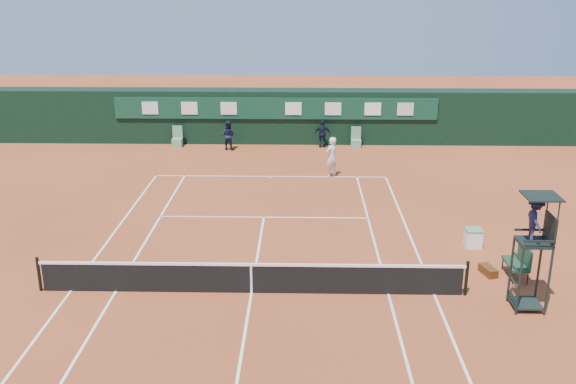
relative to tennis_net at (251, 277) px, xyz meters
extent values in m
plane|color=#A54A27|center=(0.00, 0.00, -0.51)|extent=(90.00, 90.00, 0.00)
cube|color=silver|center=(0.00, 11.88, -0.50)|extent=(11.05, 0.08, 0.01)
cube|color=white|center=(5.49, 0.00, -0.50)|extent=(0.08, 23.85, 0.01)
cube|color=white|center=(-5.49, 0.00, -0.50)|extent=(0.08, 23.85, 0.01)
cube|color=silver|center=(4.12, 0.00, -0.50)|extent=(0.08, 23.85, 0.01)
cube|color=white|center=(-4.12, 0.00, -0.50)|extent=(0.08, 23.85, 0.01)
cube|color=silver|center=(0.00, 6.40, -0.50)|extent=(8.31, 0.08, 0.01)
cube|color=white|center=(0.00, 0.00, -0.50)|extent=(0.08, 12.88, 0.01)
cube|color=silver|center=(0.00, 11.73, -0.50)|extent=(0.08, 0.30, 0.01)
cube|color=black|center=(0.00, 0.00, -0.06)|extent=(12.60, 0.04, 0.90)
cube|color=white|center=(0.00, 0.00, 0.42)|extent=(12.80, 0.06, 0.08)
cube|color=white|center=(0.00, 0.00, -0.05)|extent=(0.06, 0.05, 0.92)
cylinder|color=black|center=(6.40, 0.00, 0.04)|extent=(0.10, 0.10, 1.10)
cylinder|color=black|center=(-6.40, 0.00, 0.04)|extent=(0.10, 0.10, 1.10)
cube|color=black|center=(0.00, 18.75, 0.99)|extent=(40.00, 1.50, 3.00)
cube|color=#0F3A25|center=(0.00, 17.94, 1.59)|extent=(18.00, 0.10, 1.20)
cube|color=silver|center=(-7.00, 17.87, 1.59)|extent=(0.90, 0.04, 0.70)
cube|color=silver|center=(-4.80, 17.87, 1.59)|extent=(0.90, 0.04, 0.70)
cube|color=silver|center=(-2.60, 17.87, 1.59)|extent=(0.90, 0.04, 0.70)
cube|color=white|center=(1.00, 17.87, 1.59)|extent=(0.90, 0.04, 0.70)
cube|color=white|center=(3.20, 17.87, 1.59)|extent=(0.90, 0.04, 0.70)
cube|color=white|center=(5.40, 17.87, 1.59)|extent=(0.90, 0.04, 0.70)
cube|color=silver|center=(7.20, 17.87, 1.59)|extent=(0.90, 0.04, 0.70)
cube|color=#64996E|center=(-5.50, 17.45, -0.28)|extent=(0.55, 0.50, 0.46)
cube|color=#5C8D64|center=(-5.50, 17.67, 0.29)|extent=(0.55, 0.06, 0.70)
cube|color=#649873|center=(4.50, 17.45, -0.28)|extent=(0.55, 0.50, 0.46)
cube|color=#598866|center=(4.50, 17.67, 0.29)|extent=(0.55, 0.06, 0.70)
cylinder|color=black|center=(7.55, -1.15, 0.49)|extent=(0.07, 0.07, 2.00)
cylinder|color=black|center=(7.55, -0.35, 0.49)|extent=(0.07, 0.07, 2.00)
cylinder|color=black|center=(8.35, -1.15, 0.49)|extent=(0.07, 0.07, 2.00)
cylinder|color=black|center=(8.35, -0.35, 0.49)|extent=(0.07, 0.07, 2.00)
cube|color=black|center=(7.95, -0.75, 1.53)|extent=(0.85, 0.85, 0.08)
cube|color=black|center=(8.35, -0.75, 1.94)|extent=(0.06, 0.85, 0.80)
cube|color=black|center=(7.95, -1.17, 1.74)|extent=(0.85, 0.05, 0.06)
cube|color=black|center=(7.95, -0.33, 1.74)|extent=(0.85, 0.05, 0.06)
cylinder|color=black|center=(8.35, -1.15, 2.39)|extent=(0.04, 0.04, 1.00)
cylinder|color=black|center=(8.35, -0.35, 2.39)|extent=(0.04, 0.04, 1.00)
cube|color=black|center=(8.00, -0.75, 2.89)|extent=(0.95, 0.95, 0.04)
cube|color=black|center=(7.95, -0.75, -0.36)|extent=(0.80, 0.80, 0.05)
cube|color=black|center=(7.55, -0.75, -0.11)|extent=(0.04, 0.80, 0.04)
cube|color=black|center=(7.55, -0.75, 0.29)|extent=(0.04, 0.80, 0.04)
cube|color=black|center=(7.55, -0.75, 0.69)|extent=(0.04, 0.80, 0.04)
cube|color=black|center=(7.55, -0.75, 1.09)|extent=(0.04, 0.80, 0.04)
imported|color=#191A33|center=(7.90, -0.75, 2.21)|extent=(0.47, 0.82, 1.28)
cube|color=#173923|center=(8.26, 1.26, -0.06)|extent=(0.55, 1.20, 0.08)
cube|color=#183C27|center=(8.51, 1.26, 0.29)|extent=(0.06, 1.20, 0.60)
cylinder|color=black|center=(8.04, 0.71, -0.30)|extent=(0.04, 0.04, 0.41)
cylinder|color=black|center=(8.48, 0.71, -0.30)|extent=(0.04, 0.04, 0.41)
cylinder|color=black|center=(8.04, 1.81, -0.30)|extent=(0.04, 0.04, 0.41)
cylinder|color=black|center=(8.48, 1.81, -0.30)|extent=(0.04, 0.04, 0.41)
cube|color=black|center=(7.47, 1.42, -0.38)|extent=(0.50, 0.77, 0.27)
cube|color=white|center=(7.55, 3.70, -0.21)|extent=(0.55, 0.55, 0.60)
cube|color=#5C8D64|center=(7.55, 3.70, 0.11)|extent=(0.57, 0.57, 0.05)
sphere|color=#B0CE2F|center=(-0.06, 9.58, -0.47)|extent=(0.07, 0.07, 0.07)
imported|color=white|center=(2.89, 11.94, 0.46)|extent=(0.83, 0.82, 1.93)
imported|color=black|center=(-2.56, 16.88, 0.29)|extent=(0.94, 0.84, 1.61)
imported|color=black|center=(2.63, 17.44, 0.27)|extent=(0.91, 0.39, 1.55)
camera|label=1|loc=(1.49, -17.31, 8.52)|focal=40.00mm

